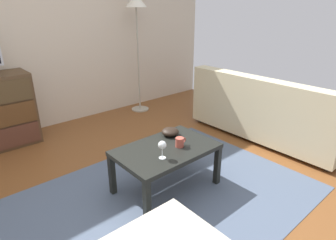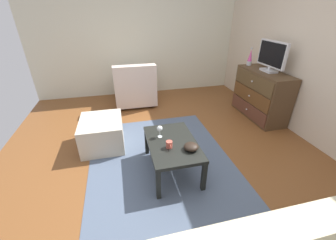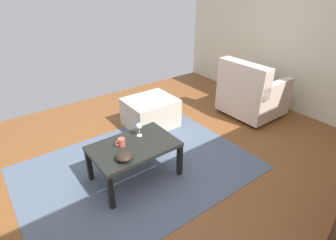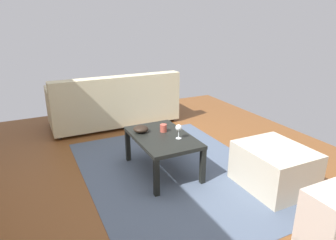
# 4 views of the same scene
# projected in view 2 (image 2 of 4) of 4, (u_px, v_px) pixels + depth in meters

# --- Properties ---
(ground_plane) EXTENTS (5.92, 4.92, 0.05)m
(ground_plane) POSITION_uv_depth(u_px,v_px,m) (173.00, 156.00, 3.03)
(ground_plane) COLOR brown
(wall_accent_rear) EXTENTS (5.92, 0.12, 2.75)m
(wall_accent_rear) POSITION_uv_depth(u_px,v_px,m) (332.00, 49.00, 2.83)
(wall_accent_rear) COLOR beige
(wall_accent_rear) RESTS_ON ground_plane
(wall_plain_left) EXTENTS (0.12, 4.92, 2.75)m
(wall_plain_left) POSITION_uv_depth(u_px,v_px,m) (142.00, 33.00, 4.70)
(wall_plain_left) COLOR beige
(wall_plain_left) RESTS_ON ground_plane
(area_rug) EXTENTS (2.60, 1.90, 0.01)m
(area_rug) POSITION_uv_depth(u_px,v_px,m) (162.00, 165.00, 2.81)
(area_rug) COLOR #4B596E
(area_rug) RESTS_ON ground_plane
(dresser) EXTENTS (1.14, 0.49, 0.88)m
(dresser) POSITION_uv_depth(u_px,v_px,m) (261.00, 95.00, 3.90)
(dresser) COLOR #4E3822
(dresser) RESTS_ON ground_plane
(tv) EXTENTS (0.65, 0.18, 0.51)m
(tv) POSITION_uv_depth(u_px,v_px,m) (272.00, 56.00, 3.55)
(tv) COLOR silver
(tv) RESTS_ON dresser
(lava_lamp) EXTENTS (0.09, 0.09, 0.33)m
(lava_lamp) POSITION_uv_depth(u_px,v_px,m) (250.00, 58.00, 4.02)
(lava_lamp) COLOR #B7B7BC
(lava_lamp) RESTS_ON dresser
(coffee_table) EXTENTS (0.90, 0.58, 0.43)m
(coffee_table) POSITION_uv_depth(u_px,v_px,m) (172.00, 145.00, 2.57)
(coffee_table) COLOR black
(coffee_table) RESTS_ON ground_plane
(wine_glass) EXTENTS (0.07, 0.07, 0.16)m
(wine_glass) POSITION_uv_depth(u_px,v_px,m) (160.00, 129.00, 2.59)
(wine_glass) COLOR silver
(wine_glass) RESTS_ON coffee_table
(mug) EXTENTS (0.11, 0.08, 0.09)m
(mug) POSITION_uv_depth(u_px,v_px,m) (169.00, 145.00, 2.42)
(mug) COLOR #B34D3F
(mug) RESTS_ON coffee_table
(bowl_decorative) EXTENTS (0.17, 0.17, 0.08)m
(bowl_decorative) POSITION_uv_depth(u_px,v_px,m) (191.00, 147.00, 2.39)
(bowl_decorative) COLOR black
(bowl_decorative) RESTS_ON coffee_table
(armchair) EXTENTS (0.80, 0.84, 0.90)m
(armchair) POSITION_uv_depth(u_px,v_px,m) (135.00, 88.00, 4.46)
(armchair) COLOR #332319
(armchair) RESTS_ON ground_plane
(ottoman) EXTENTS (0.71, 0.61, 0.43)m
(ottoman) POSITION_uv_depth(u_px,v_px,m) (102.00, 133.00, 3.14)
(ottoman) COLOR beige
(ottoman) RESTS_ON ground_plane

